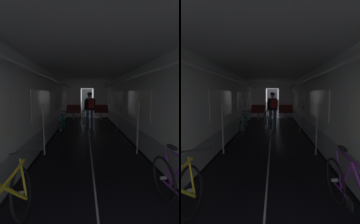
% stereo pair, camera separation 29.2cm
% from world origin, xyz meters
% --- Properties ---
extents(ground_plane, '(60.00, 60.00, 0.00)m').
position_xyz_m(ground_plane, '(0.00, 0.00, 0.00)').
color(ground_plane, black).
extents(train_car_shell, '(3.14, 12.34, 2.57)m').
position_xyz_m(train_car_shell, '(-0.00, 3.60, 1.70)').
color(train_car_shell, black).
rests_on(train_car_shell, ground).
extents(bench_seat_far_left, '(0.98, 0.51, 0.95)m').
position_xyz_m(bench_seat_far_left, '(-0.90, 8.07, 0.57)').
color(bench_seat_far_left, gray).
rests_on(bench_seat_far_left, ground).
extents(bench_seat_far_right, '(0.98, 0.51, 0.95)m').
position_xyz_m(bench_seat_far_right, '(0.90, 8.07, 0.57)').
color(bench_seat_far_right, gray).
rests_on(bench_seat_far_right, ground).
extents(bicycle_yellow, '(0.44, 1.70, 0.96)m').
position_xyz_m(bicycle_yellow, '(-0.98, -0.53, 0.38)').
color(bicycle_yellow, black).
rests_on(bicycle_yellow, ground).
extents(bicycle_teal, '(0.44, 1.69, 0.95)m').
position_xyz_m(bicycle_teal, '(-1.06, 4.05, 0.38)').
color(bicycle_teal, black).
rests_on(bicycle_teal, ground).
extents(person_cyclist_aisle, '(0.56, 0.46, 1.73)m').
position_xyz_m(person_cyclist_aisle, '(0.07, 5.15, 1.07)').
color(person_cyclist_aisle, '#384C75').
rests_on(person_cyclist_aisle, ground).
extents(bicycle_silver_in_aisle, '(0.52, 1.67, 0.94)m').
position_xyz_m(bicycle_silver_in_aisle, '(-0.26, 5.41, 0.38)').
color(bicycle_silver_in_aisle, black).
rests_on(bicycle_silver_in_aisle, ground).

